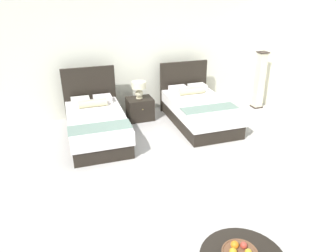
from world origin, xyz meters
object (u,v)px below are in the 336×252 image
bed_near_corner (199,110)px  nightstand (140,109)px  floor_lamp_corner (259,80)px  table_lamp (139,87)px  bed_near_window (97,124)px

bed_near_corner → nightstand: (-1.19, 0.65, -0.05)m
nightstand → floor_lamp_corner: (3.02, -0.26, 0.45)m
table_lamp → bed_near_window: bearing=-148.4°
table_lamp → bed_near_corner: bearing=-29.5°
bed_near_window → table_lamp: size_ratio=5.36×
bed_near_window → table_lamp: bed_near_window is taller
floor_lamp_corner → table_lamp: bearing=174.6°
bed_near_window → bed_near_corner: bearing=-0.1°
table_lamp → floor_lamp_corner: 3.04m
bed_near_corner → table_lamp: bed_near_corner is taller
bed_near_corner → floor_lamp_corner: floor_lamp_corner is taller
bed_near_corner → bed_near_window: bearing=179.9°
bed_near_window → floor_lamp_corner: size_ratio=1.47×
table_lamp → floor_lamp_corner: (3.02, -0.28, -0.06)m
nightstand → bed_near_corner: bearing=-28.8°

